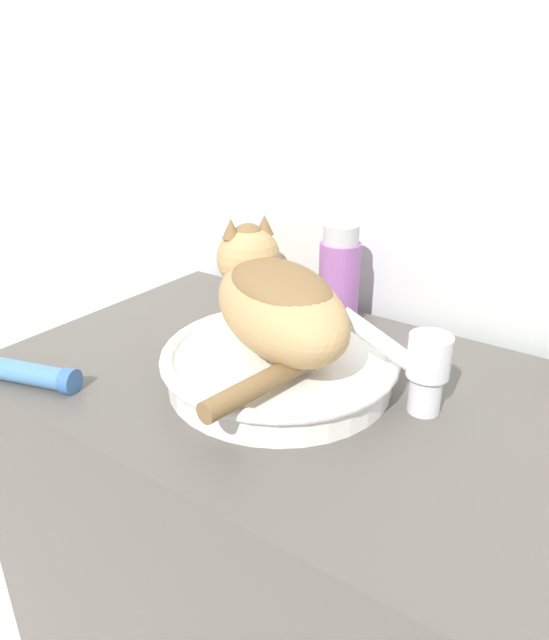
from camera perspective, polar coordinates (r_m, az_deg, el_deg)
The scene contains 8 objects.
wall_back at distance 1.05m, azimuth 13.04°, elevation 16.89°, with size 8.00×0.05×2.40m.
vanity_counter at distance 1.15m, azimuth 1.80°, elevation -25.58°, with size 0.91×0.57×0.89m.
sink_basin at distance 0.84m, azimuth 0.52°, elevation -4.41°, with size 0.35×0.35×0.06m.
cat at distance 0.80m, azimuth 0.02°, elevation 2.22°, with size 0.32×0.35×0.17m.
faucet at distance 0.78m, azimuth 14.19°, elevation -4.30°, with size 0.15×0.07×0.13m.
spray_bottle_trigger at distance 1.12m, azimuth -2.15°, elevation 5.45°, with size 0.06×0.06×0.16m.
mouthwash_bottle at distance 1.02m, azimuth 6.47°, elevation 4.25°, with size 0.07×0.07×0.18m.
cream_tube at distance 0.91m, azimuth -23.01°, elevation -5.03°, with size 0.15×0.08×0.04m.
Camera 1 is at (0.40, -0.34, 1.32)m, focal length 32.00 mm.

